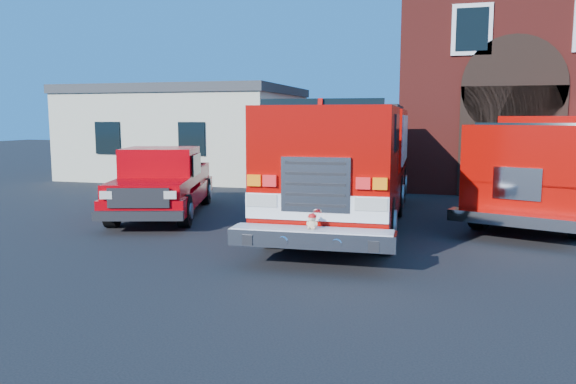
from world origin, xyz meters
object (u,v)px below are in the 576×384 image
(fire_engine, at_px, (350,161))
(secondary_truck, at_px, (553,162))
(side_building, at_px, (190,131))
(pickup_truck, at_px, (163,183))

(fire_engine, relative_size, secondary_truck, 1.14)
(secondary_truck, bearing_deg, side_building, 152.71)
(side_building, distance_m, fire_engine, 14.13)
(pickup_truck, bearing_deg, fire_engine, 3.94)
(side_building, relative_size, fire_engine, 0.95)
(fire_engine, distance_m, pickup_truck, 5.57)
(fire_engine, xyz_separation_m, secondary_truck, (5.59, 2.41, -0.11))
(secondary_truck, bearing_deg, pickup_truck, -165.89)
(fire_engine, bearing_deg, pickup_truck, -176.06)
(side_building, height_order, fire_engine, side_building)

